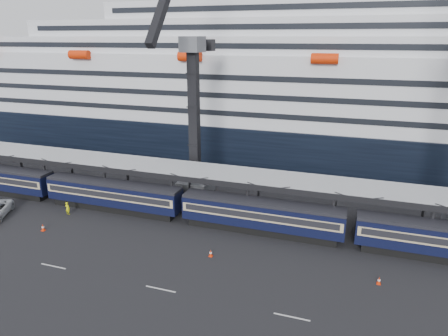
{
  "coord_description": "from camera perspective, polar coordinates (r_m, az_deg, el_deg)",
  "views": [
    {
      "loc": [
        1.41,
        -31.67,
        21.92
      ],
      "look_at": [
        -12.6,
        10.0,
        7.44
      ],
      "focal_mm": 32.0,
      "sensor_mm": 36.0,
      "label": 1
    }
  ],
  "objects": [
    {
      "name": "ground",
      "position": [
        38.54,
        13.74,
        -17.03
      ],
      "size": [
        260.0,
        260.0,
        0.0
      ],
      "primitive_type": "plane",
      "color": "black",
      "rests_on": "ground"
    },
    {
      "name": "train",
      "position": [
        46.5,
        9.4,
        -7.13
      ],
      "size": [
        133.05,
        3.0,
        4.05
      ],
      "color": "black",
      "rests_on": "ground"
    },
    {
      "name": "canopy",
      "position": [
        48.64,
        15.78,
        -2.54
      ],
      "size": [
        130.0,
        6.25,
        5.53
      ],
      "color": "#999CA1",
      "rests_on": "ground"
    },
    {
      "name": "cruise_ship",
      "position": [
        78.29,
        16.9,
        10.43
      ],
      "size": [
        214.09,
        28.84,
        34.0
      ],
      "color": "black",
      "rests_on": "ground"
    },
    {
      "name": "crane_dark_near",
      "position": [
        55.54,
        -4.46,
        7.81
      ],
      "size": [
        4.5,
        17.75,
        35.08
      ],
      "color": "#494B50",
      "rests_on": "ground"
    },
    {
      "name": "worker",
      "position": [
        55.6,
        -21.46,
        -5.38
      ],
      "size": [
        0.65,
        0.45,
        1.71
      ],
      "primitive_type": "imported",
      "rotation": [
        0.0,
        0.0,
        3.08
      ],
      "color": "#DFE20B",
      "rests_on": "ground"
    },
    {
      "name": "traffic_cone_b",
      "position": [
        52.44,
        -24.45,
        -7.72
      ],
      "size": [
        0.44,
        0.44,
        0.87
      ],
      "color": "red",
      "rests_on": "ground"
    },
    {
      "name": "traffic_cone_c",
      "position": [
        42.72,
        -1.91,
        -12.04
      ],
      "size": [
        0.4,
        0.4,
        0.8
      ],
      "color": "red",
      "rests_on": "ground"
    },
    {
      "name": "traffic_cone_d",
      "position": [
        41.16,
        21.26,
        -14.74
      ],
      "size": [
        0.38,
        0.38,
        0.76
      ],
      "color": "red",
      "rests_on": "ground"
    }
  ]
}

